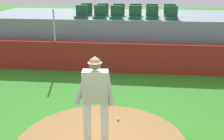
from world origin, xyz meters
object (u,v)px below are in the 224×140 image
object	(u,v)px
baseball	(118,118)
stadium_chair_10	(152,12)
stadium_chair_1	(100,14)
stadium_chair_2	(116,14)
stadium_chair_7	(102,12)
stadium_chair_9	(136,12)
stadium_chair_4	(152,15)
stadium_chair_11	(170,13)
stadium_chair_5	(171,15)
stadium_chair_6	(86,11)
stadium_chair_3	(135,15)
stadium_chair_8	(119,12)
stadium_chair_0	(81,14)
pitcher	(95,93)

from	to	relation	value
baseball	stadium_chair_10	xyz separation A→B (m)	(0.79, 6.42, 1.66)
stadium_chair_1	stadium_chair_2	size ratio (longest dim) A/B	1.00
stadium_chair_7	stadium_chair_9	bearing A→B (deg)	178.91
baseball	stadium_chair_9	xyz separation A→B (m)	(0.12, 6.41, 1.66)
stadium_chair_7	stadium_chair_9	xyz separation A→B (m)	(1.41, -0.03, 0.00)
stadium_chair_4	stadium_chair_11	distance (m)	1.16
stadium_chair_5	stadium_chair_7	size ratio (longest dim) A/B	1.00
stadium_chair_6	stadium_chair_3	bearing A→B (deg)	156.88
stadium_chair_8	stadium_chair_1	bearing A→B (deg)	51.45
stadium_chair_1	stadium_chair_5	xyz separation A→B (m)	(2.79, -0.04, 0.00)
stadium_chair_5	stadium_chair_1	bearing A→B (deg)	-0.73
stadium_chair_11	stadium_chair_1	bearing A→B (deg)	17.67
stadium_chair_9	stadium_chair_11	xyz separation A→B (m)	(1.40, 0.04, 0.00)
stadium_chair_1	stadium_chair_11	distance (m)	2.93
stadium_chair_6	stadium_chair_10	bearing A→B (deg)	178.98
stadium_chair_0	stadium_chair_7	world-z (taller)	same
stadium_chair_3	stadium_chair_5	distance (m)	1.40
pitcher	baseball	size ratio (longest dim) A/B	23.52
baseball	stadium_chair_2	bearing A→B (deg)	96.23
stadium_chair_9	stadium_chair_10	bearing A→B (deg)	-179.71
baseball	stadium_chair_7	world-z (taller)	stadium_chair_7
stadium_chair_6	stadium_chair_7	distance (m)	0.71
pitcher	stadium_chair_5	size ratio (longest dim) A/B	3.48
baseball	stadium_chair_4	bearing A→B (deg)	81.95
stadium_chair_4	stadium_chair_11	bearing A→B (deg)	-129.37
stadium_chair_3	baseball	bearing A→B (deg)	88.76
pitcher	stadium_chair_8	xyz separation A→B (m)	(-0.25, 7.32, 0.69)
stadium_chair_0	stadium_chair_8	size ratio (longest dim) A/B	1.00
stadium_chair_1	stadium_chair_8	xyz separation A→B (m)	(0.67, 0.85, 0.00)
stadium_chair_10	stadium_chair_6	bearing A→B (deg)	-1.02
stadium_chair_1	stadium_chair_9	size ratio (longest dim) A/B	1.00
stadium_chair_3	stadium_chair_0	bearing A→B (deg)	0.83
stadium_chair_2	stadium_chair_7	world-z (taller)	same
stadium_chair_0	pitcher	bearing A→B (deg)	104.38
pitcher	stadium_chair_9	size ratio (longest dim) A/B	3.48
stadium_chair_10	stadium_chair_11	size ratio (longest dim) A/B	1.00
baseball	stadium_chair_1	bearing A→B (deg)	102.85
stadium_chair_6	stadium_chair_7	size ratio (longest dim) A/B	1.00
stadium_chair_8	stadium_chair_4	bearing A→B (deg)	148.28
stadium_chair_10	baseball	bearing A→B (deg)	82.95
stadium_chair_6	stadium_chair_8	world-z (taller)	same
baseball	stadium_chair_10	world-z (taller)	stadium_chair_10
stadium_chair_8	stadium_chair_11	world-z (taller)	same
stadium_chair_3	stadium_chair_4	world-z (taller)	same
stadium_chair_0	stadium_chair_6	world-z (taller)	same
stadium_chair_6	stadium_chair_8	size ratio (longest dim) A/B	1.00
stadium_chair_9	stadium_chair_11	world-z (taller)	same
stadium_chair_10	stadium_chair_11	xyz separation A→B (m)	(0.73, 0.04, 0.00)
stadium_chair_5	stadium_chair_10	distance (m)	1.15
stadium_chair_7	stadium_chair_8	world-z (taller)	same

